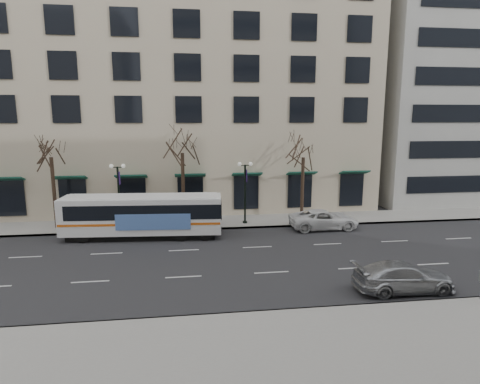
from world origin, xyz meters
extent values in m
plane|color=black|center=(0.00, 0.00, 0.00)|extent=(160.00, 160.00, 0.00)
cube|color=gray|center=(5.00, 9.00, 0.07)|extent=(80.00, 4.00, 0.15)
cube|color=tan|center=(-2.00, 21.00, 12.00)|extent=(40.00, 20.00, 24.00)
cube|color=#999993|center=(32.00, 21.00, 17.50)|extent=(25.00, 20.00, 35.00)
cylinder|color=black|center=(-10.00, 8.80, 2.87)|extent=(0.28, 0.28, 5.74)
cylinder|color=black|center=(0.00, 8.80, 2.97)|extent=(0.28, 0.28, 5.95)
cylinder|color=black|center=(10.00, 8.80, 2.73)|extent=(0.28, 0.28, 5.46)
cylinder|color=black|center=(-5.00, 8.20, 2.50)|extent=(0.16, 0.16, 5.00)
cylinder|color=black|center=(-5.00, 8.20, 0.15)|extent=(0.36, 0.36, 0.30)
cube|color=black|center=(-5.00, 8.20, 4.95)|extent=(0.90, 0.06, 0.06)
sphere|color=silver|center=(-5.45, 8.20, 5.05)|extent=(0.32, 0.32, 0.32)
sphere|color=silver|center=(-4.55, 8.20, 5.05)|extent=(0.32, 0.32, 0.32)
cube|color=#371B68|center=(-4.88, 8.20, 4.10)|extent=(0.04, 0.45, 1.00)
cylinder|color=black|center=(5.00, 8.20, 2.50)|extent=(0.16, 0.16, 5.00)
cylinder|color=black|center=(5.00, 8.20, 0.15)|extent=(0.36, 0.36, 0.30)
cube|color=black|center=(5.00, 8.20, 4.95)|extent=(0.90, 0.06, 0.06)
sphere|color=silver|center=(4.55, 8.20, 5.05)|extent=(0.32, 0.32, 0.32)
sphere|color=silver|center=(5.45, 8.20, 5.05)|extent=(0.32, 0.32, 0.32)
cube|color=#371B68|center=(5.12, 8.20, 4.10)|extent=(0.04, 0.45, 1.00)
cube|color=white|center=(-2.99, 5.69, 1.75)|extent=(11.65, 3.33, 2.64)
cube|color=black|center=(-2.99, 5.69, 0.26)|extent=(10.71, 2.96, 0.43)
cube|color=black|center=(-2.70, 5.67, 2.16)|extent=(11.20, 3.33, 1.05)
cube|color=#D65E14|center=(-2.99, 5.69, 1.29)|extent=(11.54, 3.35, 0.17)
cube|color=#5076C3|center=(-2.12, 4.35, 1.49)|extent=(5.26, 0.44, 1.15)
cube|color=white|center=(-2.99, 5.69, 3.10)|extent=(11.06, 3.04, 0.08)
cylinder|color=black|center=(-7.08, 4.89, 0.48)|extent=(0.98, 0.34, 0.96)
cylinder|color=black|center=(-6.92, 7.08, 0.48)|extent=(0.98, 0.34, 0.96)
cylinder|color=black|center=(-0.20, 4.38, 0.48)|extent=(0.98, 0.34, 0.96)
cylinder|color=black|center=(-0.04, 6.58, 0.48)|extent=(0.98, 0.34, 0.96)
cylinder|color=black|center=(1.52, 4.26, 0.48)|extent=(0.98, 0.34, 0.96)
cylinder|color=black|center=(1.68, 6.45, 0.48)|extent=(0.98, 0.34, 0.96)
imported|color=#A7AAAF|center=(11.17, -5.58, 0.74)|extent=(5.15, 2.15, 1.49)
imported|color=silver|center=(11.07, 6.20, 0.76)|extent=(5.48, 2.54, 1.52)
camera|label=1|loc=(0.33, -23.60, 8.75)|focal=30.00mm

